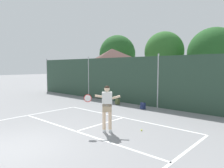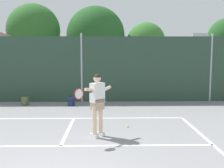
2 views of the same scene
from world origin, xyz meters
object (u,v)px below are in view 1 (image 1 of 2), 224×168
object	(u,v)px
backpack_olive	(117,102)
tennis_ball	(142,130)
backpack_navy	(143,106)
tennis_player	(107,104)

from	to	relation	value
backpack_olive	tennis_ball	bearing A→B (deg)	-40.32
tennis_ball	backpack_olive	size ratio (longest dim) A/B	0.14
tennis_ball	backpack_olive	bearing A→B (deg)	139.68
tennis_ball	backpack_navy	size ratio (longest dim) A/B	0.14
tennis_ball	tennis_player	bearing A→B (deg)	-134.56
backpack_olive	backpack_navy	size ratio (longest dim) A/B	1.00
tennis_player	backpack_olive	distance (m)	6.10
tennis_player	backpack_olive	bearing A→B (deg)	126.20
tennis_player	backpack_olive	world-z (taller)	tennis_player
tennis_player	backpack_navy	xyz separation A→B (m)	(-1.37, 4.67, -0.92)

